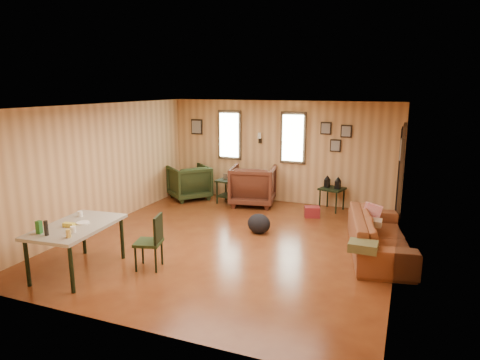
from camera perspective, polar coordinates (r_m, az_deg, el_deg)
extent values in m
cube|color=brown|center=(7.73, -1.11, -8.29)|extent=(5.50, 6.00, 0.02)
cube|color=#997C5B|center=(7.24, -1.19, 9.93)|extent=(5.50, 6.00, 0.02)
cube|color=tan|center=(10.19, 5.47, 3.75)|extent=(5.50, 0.02, 2.40)
cube|color=tan|center=(4.86, -15.20, -6.30)|extent=(5.50, 0.02, 2.40)
cube|color=tan|center=(8.82, -17.91, 1.86)|extent=(0.02, 6.00, 2.40)
cube|color=tan|center=(6.83, 20.70, -1.29)|extent=(0.02, 6.00, 2.40)
cube|color=black|center=(10.54, -1.38, 6.01)|extent=(0.60, 0.05, 1.20)
cube|color=#E0F2D1|center=(10.50, -1.47, 5.99)|extent=(0.48, 0.04, 1.06)
cube|color=black|center=(10.02, 7.10, 5.59)|extent=(0.60, 0.05, 1.20)
cube|color=#E0F2D1|center=(9.98, 7.04, 5.57)|extent=(0.48, 0.04, 1.06)
cube|color=black|center=(10.25, 2.71, 5.26)|extent=(0.07, 0.05, 0.12)
cylinder|color=silver|center=(10.18, 2.61, 5.95)|extent=(0.07, 0.07, 0.14)
cube|color=black|center=(8.78, 20.68, 0.28)|extent=(0.06, 1.00, 2.05)
cube|color=black|center=(8.78, 20.42, 0.30)|extent=(0.04, 0.82, 1.90)
cube|color=black|center=(9.83, 11.39, 6.78)|extent=(0.24, 0.04, 0.28)
cube|color=#9E998C|center=(9.81, 11.36, 6.77)|extent=(0.19, 0.02, 0.22)
cube|color=black|center=(9.77, 13.99, 6.33)|extent=(0.24, 0.04, 0.28)
cube|color=#9E998C|center=(9.74, 13.96, 6.31)|extent=(0.19, 0.02, 0.22)
cube|color=black|center=(9.84, 12.62, 4.50)|extent=(0.24, 0.04, 0.28)
cube|color=#9E998C|center=(9.81, 12.59, 4.48)|extent=(0.19, 0.02, 0.22)
cube|color=black|center=(10.91, -5.77, 7.07)|extent=(0.30, 0.04, 0.38)
cube|color=#9E998C|center=(10.88, -5.85, 7.05)|extent=(0.24, 0.02, 0.31)
cube|color=black|center=(7.58, 20.86, 3.84)|extent=(0.04, 0.34, 0.42)
cube|color=#9E998C|center=(7.58, 20.63, 3.86)|extent=(0.02, 0.27, 0.34)
imported|color=brown|center=(7.42, 18.15, -6.15)|extent=(1.07, 2.33, 0.88)
imported|color=#482215|center=(9.94, 1.74, -0.47)|extent=(1.15, 1.10, 1.02)
imported|color=#233015|center=(10.56, -6.77, -0.07)|extent=(1.21, 1.21, 0.91)
cube|color=black|center=(10.08, -1.40, -0.07)|extent=(0.61, 0.57, 0.04)
cube|color=black|center=(10.17, -1.39, -2.09)|extent=(0.55, 0.51, 0.03)
cylinder|color=black|center=(10.10, -3.09, -1.68)|extent=(0.04, 0.04, 0.54)
cylinder|color=black|center=(9.86, -0.85, -2.00)|extent=(0.04, 0.04, 0.54)
cylinder|color=black|center=(10.42, -1.91, -1.22)|extent=(0.04, 0.04, 0.54)
cylinder|color=black|center=(10.20, 0.28, -1.52)|extent=(0.04, 0.04, 0.54)
cube|color=#4A3E31|center=(10.12, -1.98, 0.47)|extent=(0.10, 0.03, 0.13)
cube|color=#4A3E31|center=(10.01, -0.92, 0.32)|extent=(0.09, 0.03, 0.12)
cube|color=black|center=(9.72, 12.19, -1.16)|extent=(0.60, 0.60, 0.04)
cylinder|color=black|center=(9.69, 10.59, -2.62)|extent=(0.04, 0.04, 0.49)
cylinder|color=black|center=(9.53, 12.70, -2.97)|extent=(0.04, 0.04, 0.49)
cylinder|color=black|center=(10.03, 11.59, -2.15)|extent=(0.04, 0.04, 0.49)
cylinder|color=black|center=(9.88, 13.64, -2.48)|extent=(0.04, 0.04, 0.49)
cube|color=black|center=(9.75, 11.55, -0.44)|extent=(0.13, 0.13, 0.18)
cone|color=black|center=(9.72, 11.58, 0.35)|extent=(0.18, 0.18, 0.10)
cube|color=black|center=(9.65, 12.91, -0.64)|extent=(0.13, 0.13, 0.18)
cone|color=black|center=(9.62, 12.95, 0.16)|extent=(0.18, 0.18, 0.10)
cube|color=maroon|center=(9.22, 9.59, -4.21)|extent=(0.37, 0.31, 0.22)
ellipsoid|color=black|center=(8.09, 2.54, -5.84)|extent=(0.48, 0.39, 0.38)
cube|color=#4D4D2B|center=(6.42, 16.09, -8.50)|extent=(0.40, 0.32, 0.13)
cube|color=#B51B2E|center=(7.82, 17.18, -4.15)|extent=(0.36, 0.09, 0.36)
cube|color=gray|center=(7.60, 17.11, -5.39)|extent=(0.34, 0.26, 0.10)
cube|color=gray|center=(6.77, -21.00, -5.82)|extent=(0.98, 1.49, 0.05)
cylinder|color=black|center=(6.68, -26.51, -9.86)|extent=(0.06, 0.06, 0.68)
cylinder|color=black|center=(6.22, -21.55, -11.00)|extent=(0.06, 0.06, 0.68)
cylinder|color=black|center=(7.55, -20.13, -6.76)|extent=(0.06, 0.06, 0.68)
cylinder|color=black|center=(7.16, -15.45, -7.50)|extent=(0.06, 0.06, 0.68)
cylinder|color=white|center=(6.43, -21.37, -6.16)|extent=(0.08, 0.08, 0.09)
cylinder|color=white|center=(7.16, -20.53, -4.25)|extent=(0.08, 0.08, 0.09)
cube|color=#246424|center=(6.56, -25.22, -5.71)|extent=(0.07, 0.07, 0.18)
cylinder|color=black|center=(6.43, -24.44, -5.86)|extent=(0.06, 0.06, 0.21)
cylinder|color=#D3B353|center=(6.24, -21.90, -6.62)|extent=(0.07, 0.07, 0.11)
cylinder|color=white|center=(6.80, -20.22, -5.37)|extent=(0.21, 0.21, 0.02)
cube|color=yellow|center=(6.71, -21.85, -5.57)|extent=(0.18, 0.09, 0.06)
cube|color=#233015|center=(6.67, -12.12, -8.16)|extent=(0.47, 0.47, 0.05)
cube|color=black|center=(6.55, -10.84, -6.40)|extent=(0.13, 0.36, 0.42)
cylinder|color=black|center=(6.67, -13.74, -10.20)|extent=(0.04, 0.04, 0.40)
cylinder|color=black|center=(6.57, -11.17, -10.43)|extent=(0.04, 0.04, 0.40)
cylinder|color=black|center=(6.93, -12.85, -9.25)|extent=(0.04, 0.04, 0.40)
cylinder|color=black|center=(6.84, -10.38, -9.45)|extent=(0.04, 0.04, 0.40)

